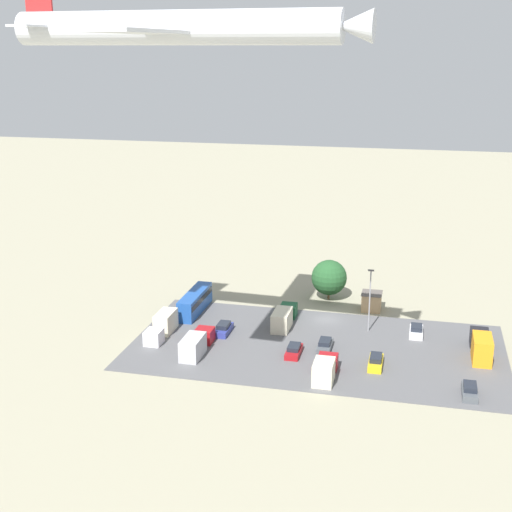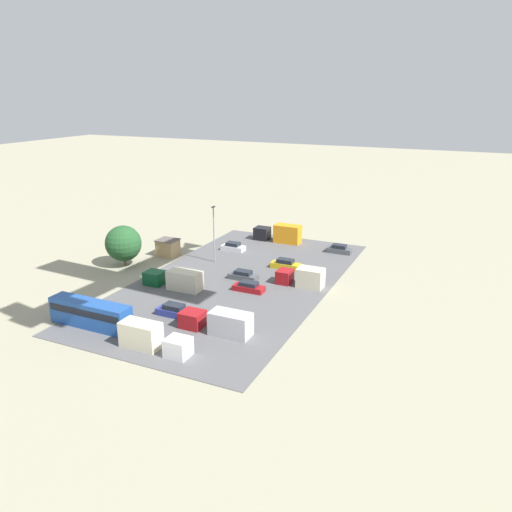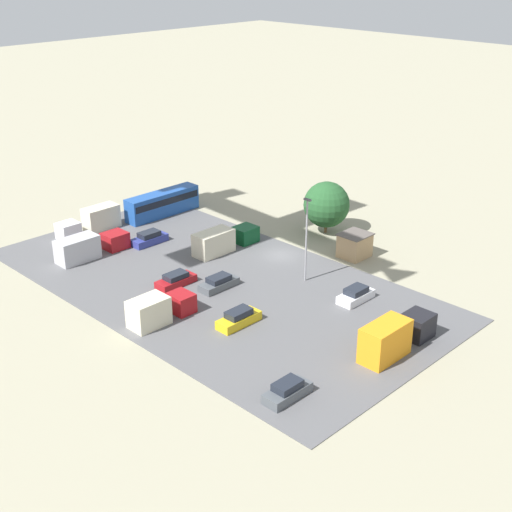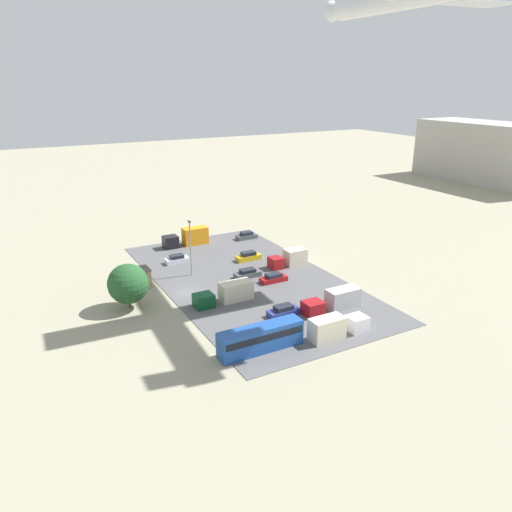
% 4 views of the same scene
% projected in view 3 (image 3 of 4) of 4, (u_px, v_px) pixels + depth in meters
% --- Properties ---
extents(ground_plane, '(400.00, 400.00, 0.00)m').
position_uv_depth(ground_plane, '(281.00, 256.00, 86.16)').
color(ground_plane, gray).
extents(parking_lot_surface, '(52.41, 28.02, 0.08)m').
position_uv_depth(parking_lot_surface, '(215.00, 283.00, 79.16)').
color(parking_lot_surface, '#565659').
rests_on(parking_lot_surface, ground).
extents(shed_building, '(3.26, 3.57, 2.95)m').
position_uv_depth(shed_building, '(355.00, 245.00, 85.34)').
color(shed_building, tan).
rests_on(shed_building, ground).
extents(bus, '(2.45, 11.16, 3.28)m').
position_uv_depth(bus, '(162.00, 203.00, 98.15)').
color(bus, '#1E4C9E').
rests_on(bus, ground).
extents(parked_car_0, '(1.87, 4.62, 1.42)m').
position_uv_depth(parked_car_0, '(176.00, 280.00, 78.41)').
color(parked_car_0, maroon).
rests_on(parked_car_0, ground).
extents(parked_car_1, '(1.92, 4.69, 1.57)m').
position_uv_depth(parked_car_1, '(149.00, 238.00, 89.23)').
color(parked_car_1, navy).
rests_on(parked_car_1, ground).
extents(parked_car_2, '(1.86, 4.59, 1.43)m').
position_uv_depth(parked_car_2, '(219.00, 283.00, 77.72)').
color(parked_car_2, '#4C5156').
rests_on(parked_car_2, ground).
extents(parked_car_3, '(1.81, 4.75, 1.60)m').
position_uv_depth(parked_car_3, '(239.00, 318.00, 70.26)').
color(parked_car_3, gold).
rests_on(parked_car_3, ground).
extents(parked_car_4, '(1.85, 4.43, 1.55)m').
position_uv_depth(parked_car_4, '(287.00, 391.00, 58.94)').
color(parked_car_4, '#4C5156').
rests_on(parked_car_4, ground).
extents(parked_car_5, '(1.93, 4.31, 1.53)m').
position_uv_depth(parked_car_5, '(356.00, 295.00, 74.97)').
color(parked_car_5, silver).
rests_on(parked_car_5, ground).
extents(parked_truck_0, '(2.48, 9.26, 2.86)m').
position_uv_depth(parked_truck_0, '(223.00, 240.00, 86.98)').
color(parked_truck_0, '#0C4723').
rests_on(parked_truck_0, ground).
extents(parked_truck_1, '(2.52, 9.21, 2.88)m').
position_uv_depth(parked_truck_1, '(88.00, 247.00, 85.12)').
color(parked_truck_1, maroon).
rests_on(parked_truck_1, ground).
extents(parked_truck_2, '(2.35, 8.59, 3.02)m').
position_uv_depth(parked_truck_2, '(92.00, 221.00, 92.74)').
color(parked_truck_2, silver).
rests_on(parked_truck_2, ground).
extents(parked_truck_3, '(2.51, 9.22, 3.46)m').
position_uv_depth(parked_truck_3, '(395.00, 337.00, 65.22)').
color(parked_truck_3, black).
rests_on(parked_truck_3, ground).
extents(parked_truck_4, '(2.53, 7.11, 2.90)m').
position_uv_depth(parked_truck_4, '(158.00, 310.00, 70.55)').
color(parked_truck_4, maroon).
rests_on(parked_truck_4, ground).
extents(tree_near_shed, '(5.96, 5.96, 6.84)m').
position_uv_depth(tree_near_shed, '(327.00, 205.00, 91.50)').
color(tree_near_shed, brown).
rests_on(tree_near_shed, ground).
extents(light_pole_lot_centre, '(0.90, 0.28, 9.65)m').
position_uv_depth(light_pole_lot_centre, '(306.00, 237.00, 77.58)').
color(light_pole_lot_centre, gray).
rests_on(light_pole_lot_centre, ground).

